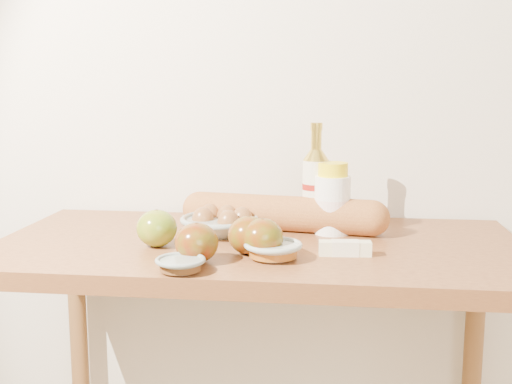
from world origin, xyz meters
The scene contains 13 objects.
back_wall centered at (0.00, 1.51, 1.30)m, with size 3.50×0.02×2.60m, color beige.
table centered at (0.00, 1.18, 0.78)m, with size 1.20×0.60×0.90m.
bourbon_bottle centered at (0.13, 1.31, 1.01)m, with size 0.08×0.08×0.26m.
cream_bottle centered at (0.17, 1.28, 0.98)m, with size 0.10×0.10×0.17m.
egg_bowl centered at (-0.10, 1.24, 0.93)m, with size 0.25×0.25×0.07m.
baguette centered at (0.05, 1.29, 0.94)m, with size 0.53×0.16×0.09m.
apple_yellowgreen centered at (-0.22, 1.11, 0.94)m, with size 0.11×0.11×0.08m.
apple_redgreen_front centered at (-0.10, 0.99, 0.94)m, with size 0.10×0.10×0.08m.
apple_redgreen_right centered at (0.03, 1.05, 0.94)m, with size 0.11×0.11×0.08m.
sugar_bowl centered at (-0.12, 0.92, 0.91)m, with size 0.13×0.13×0.03m.
syrup_bowl centered at (0.05, 1.04, 0.92)m, with size 0.15×0.15×0.04m.
butter_stick centered at (0.20, 1.08, 0.92)m, with size 0.11×0.04×0.03m.
apple_extra centered at (-0.01, 1.07, 0.94)m, with size 0.11×0.11×0.08m.
Camera 1 is at (0.17, -0.24, 1.26)m, focal length 45.00 mm.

